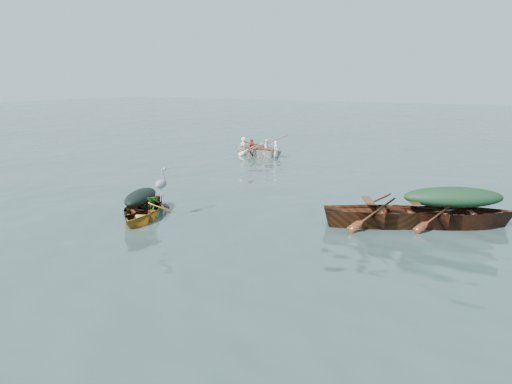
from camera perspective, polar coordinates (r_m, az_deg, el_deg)
ground at (r=11.59m, az=-3.34°, el=-5.61°), size 140.00×140.00×0.00m
yellow_dinghy at (r=13.67m, az=-12.91°, el=-3.03°), size 2.28×3.04×0.73m
dark_covered_boat at (r=14.13m, az=-12.96°, el=-2.52°), size 2.20×3.27×0.73m
green_tarp_boat at (r=13.58m, az=21.36°, el=-3.71°), size 4.61×3.33×1.05m
open_wooden_boat at (r=13.16m, az=14.92°, el=-3.76°), size 4.71×3.39×1.08m
rowed_boat at (r=24.24m, az=0.40°, el=4.14°), size 3.80×1.56×0.85m
dark_tarp_cover at (r=13.99m, az=-13.07°, el=-0.30°), size 1.21×1.80×0.40m
green_tarp_cover at (r=13.39m, az=21.63°, el=-0.48°), size 2.53×1.83×0.52m
thwart_benches at (r=13.02m, az=15.06°, el=-1.40°), size 2.42×1.82×0.04m
heron at (r=13.36m, az=-10.78°, el=0.34°), size 0.42×0.48×0.92m
dinghy_weeds at (r=14.01m, az=-12.24°, el=0.19°), size 1.01×1.11×0.60m
rowers at (r=24.14m, az=0.40°, el=6.03°), size 2.69×1.31×0.76m
oars at (r=24.18m, az=0.40°, el=5.20°), size 0.92×2.65×0.06m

